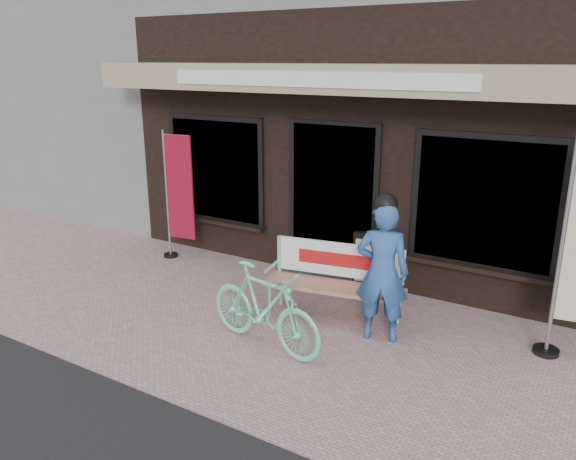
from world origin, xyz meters
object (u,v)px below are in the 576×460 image
Objects in this scene: menu_stand at (370,266)px; bicycle at (264,307)px; nobori_red at (178,194)px; person at (382,269)px; bench at (336,276)px.

bicycle is at bearing -122.19° from menu_stand.
bicycle is 0.78× the size of nobori_red.
person is at bearing -39.92° from bicycle.
nobori_red is at bearing 164.20° from menu_stand.
nobori_red is 3.19m from menu_stand.
person is 1.83× the size of menu_stand.
nobori_red reaches higher than person.
menu_stand is (-0.50, 0.88, -0.35)m from person.
bench is 1.88× the size of menu_stand.
bench is at bearing -6.62° from bicycle.
bicycle is at bearing -116.80° from bench.
bicycle is at bearing -40.44° from nobori_red.
bench is at bearing 144.34° from person.
person is 3.74m from nobori_red.
bench is at bearing -19.86° from nobori_red.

